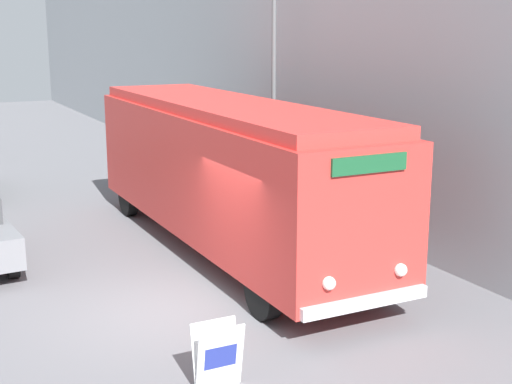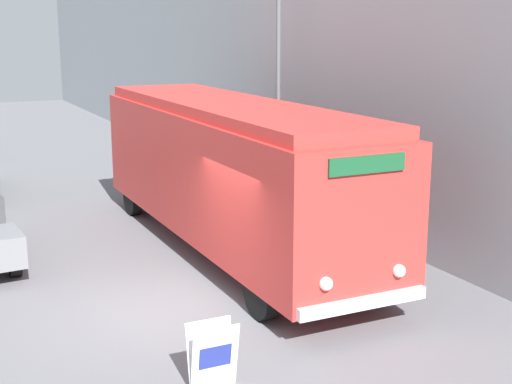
% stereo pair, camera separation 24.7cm
% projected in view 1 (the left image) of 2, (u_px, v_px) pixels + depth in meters
% --- Properties ---
extents(ground_plane, '(80.00, 80.00, 0.00)m').
position_uv_depth(ground_plane, '(172.00, 312.00, 12.62)').
color(ground_plane, slate).
extents(building_wall_right, '(0.30, 60.00, 6.95)m').
position_uv_depth(building_wall_right, '(235.00, 73.00, 23.15)').
color(building_wall_right, '#9EA3A8').
rests_on(building_wall_right, ground_plane).
extents(vintage_bus, '(2.52, 10.80, 3.35)m').
position_uv_depth(vintage_bus, '(226.00, 167.00, 15.81)').
color(vintage_bus, black).
rests_on(vintage_bus, ground_plane).
extents(sign_board, '(0.68, 0.36, 0.95)m').
position_uv_depth(sign_board, '(218.00, 357.00, 9.86)').
color(sign_board, gray).
rests_on(sign_board, ground_plane).
extents(streetlamp, '(0.36, 0.36, 6.47)m').
position_uv_depth(streetlamp, '(274.00, 56.00, 18.58)').
color(streetlamp, '#595E60').
rests_on(streetlamp, ground_plane).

